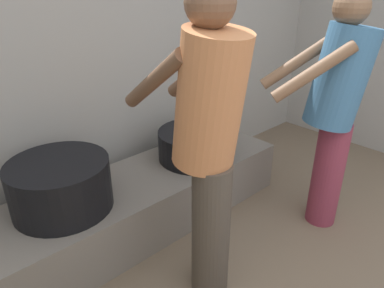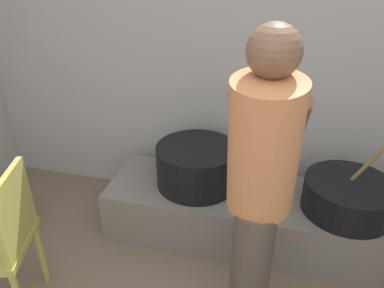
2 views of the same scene
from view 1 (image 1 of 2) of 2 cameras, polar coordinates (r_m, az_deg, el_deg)
block_enclosure_rear at (r=2.58m, az=-15.56°, el=13.29°), size 5.11×0.20×2.16m
hearth_ledge at (r=2.48m, az=-8.35°, el=-9.21°), size 2.18×0.60×0.37m
cooking_pot_main at (r=2.58m, az=0.65°, el=-0.05°), size 0.55×0.55×0.66m
cooking_pot_secondary at (r=2.15m, az=-20.24°, el=-6.20°), size 0.56×0.56×0.29m
cook_in_orange_shirt at (r=1.65m, az=2.65°, el=1.28°), size 0.36×0.68×1.59m
cook_in_blue_shirt at (r=2.37m, az=21.96°, el=5.99°), size 0.70×0.66×1.52m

